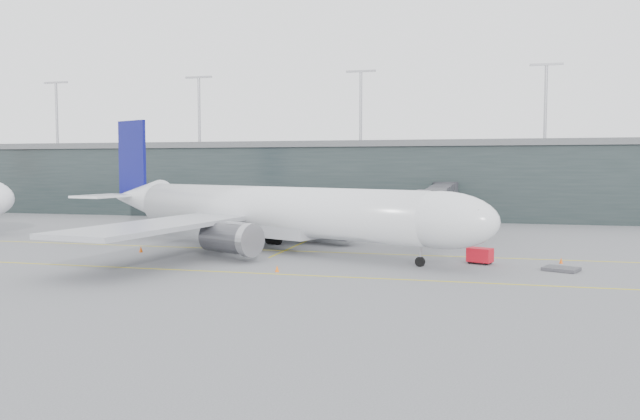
# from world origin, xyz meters

# --- Properties ---
(ground) EXTENTS (320.00, 320.00, 0.00)m
(ground) POSITION_xyz_m (0.00, 0.00, 0.00)
(ground) COLOR #58585D
(ground) RESTS_ON ground
(taxiline_a) EXTENTS (160.00, 0.25, 0.02)m
(taxiline_a) POSITION_xyz_m (0.00, -4.00, 0.01)
(taxiline_a) COLOR gold
(taxiline_a) RESTS_ON ground
(taxiline_b) EXTENTS (160.00, 0.25, 0.02)m
(taxiline_b) POSITION_xyz_m (0.00, -20.00, 0.01)
(taxiline_b) COLOR gold
(taxiline_b) RESTS_ON ground
(taxiline_lead_main) EXTENTS (0.25, 60.00, 0.02)m
(taxiline_lead_main) POSITION_xyz_m (5.00, 20.00, 0.01)
(taxiline_lead_main) COLOR gold
(taxiline_lead_main) RESTS_ON ground
(terminal) EXTENTS (240.00, 36.00, 29.00)m
(terminal) POSITION_xyz_m (-0.00, 58.00, 7.62)
(terminal) COLOR black
(terminal) RESTS_ON ground
(main_aircraft) EXTENTS (57.85, 53.30, 17.02)m
(main_aircraft) POSITION_xyz_m (2.93, -3.73, 4.78)
(main_aircraft) COLOR silver
(main_aircraft) RESTS_ON ground
(jet_bridge) EXTENTS (4.58, 48.82, 7.45)m
(jet_bridge) POSITION_xyz_m (22.22, 27.26, 5.58)
(jet_bridge) COLOR #2B2C31
(jet_bridge) RESTS_ON ground
(gse_cart) EXTENTS (2.88, 2.40, 1.68)m
(gse_cart) POSITION_xyz_m (27.99, -8.85, 0.94)
(gse_cart) COLOR red
(gse_cart) RESTS_ON ground
(baggage_dolly) EXTENTS (3.93, 3.61, 0.32)m
(baggage_dolly) POSITION_xyz_m (35.73, -11.44, 0.19)
(baggage_dolly) COLOR #3B3A40
(baggage_dolly) RESTS_ON ground
(uld_a) EXTENTS (1.83, 1.47, 1.65)m
(uld_a) POSITION_xyz_m (-4.85, 9.51, 0.87)
(uld_a) COLOR #3E3F44
(uld_a) RESTS_ON ground
(uld_b) EXTENTS (2.56, 2.36, 1.87)m
(uld_b) POSITION_xyz_m (-1.35, 11.81, 0.99)
(uld_b) COLOR #3E3F44
(uld_b) RESTS_ON ground
(uld_c) EXTENTS (2.62, 2.27, 2.09)m
(uld_c) POSITION_xyz_m (0.49, 9.35, 1.10)
(uld_c) COLOR #3E3F44
(uld_c) RESTS_ON ground
(cone_nose) EXTENTS (0.40, 0.40, 0.64)m
(cone_nose) POSITION_xyz_m (36.33, -6.59, 0.32)
(cone_nose) COLOR #E6530C
(cone_nose) RESTS_ON ground
(cone_wing_stbd) EXTENTS (0.41, 0.41, 0.66)m
(cone_wing_stbd) POSITION_xyz_m (8.79, -18.77, 0.33)
(cone_wing_stbd) COLOR #FD640E
(cone_wing_stbd) RESTS_ON ground
(cone_wing_port) EXTENTS (0.50, 0.50, 0.80)m
(cone_wing_port) POSITION_xyz_m (9.12, 9.86, 0.40)
(cone_wing_port) COLOR orange
(cone_wing_port) RESTS_ON ground
(cone_tail) EXTENTS (0.48, 0.48, 0.76)m
(cone_tail) POSITION_xyz_m (-11.26, -9.45, 0.38)
(cone_tail) COLOR #DD510C
(cone_tail) RESTS_ON ground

